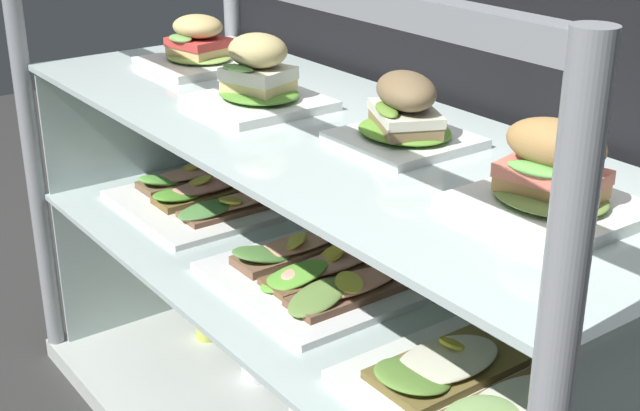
# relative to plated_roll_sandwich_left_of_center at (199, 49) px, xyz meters

# --- Properties ---
(case_frame) EXTENTS (1.40, 0.53, 0.98)m
(case_frame) POSITION_rel_plated_roll_sandwich_left_of_center_xyz_m (0.44, 0.11, -0.18)
(case_frame) COLOR gray
(case_frame) RESTS_ON ground
(riser_lower_tier) EXTENTS (1.33, 0.46, 0.35)m
(riser_lower_tier) POSITION_rel_plated_roll_sandwich_left_of_center_xyz_m (0.44, -0.03, -0.50)
(riser_lower_tier) COLOR silver
(riser_lower_tier) RESTS_ON case_base_deck
(shelf_lower_glass) EXTENTS (1.35, 0.48, 0.01)m
(shelf_lower_glass) POSITION_rel_plated_roll_sandwich_left_of_center_xyz_m (0.44, -0.03, -0.32)
(shelf_lower_glass) COLOR silver
(shelf_lower_glass) RESTS_ON riser_lower_tier
(riser_upper_tier) EXTENTS (1.33, 0.46, 0.27)m
(riser_upper_tier) POSITION_rel_plated_roll_sandwich_left_of_center_xyz_m (0.44, -0.03, -0.18)
(riser_upper_tier) COLOR silver
(riser_upper_tier) RESTS_ON shelf_lower_glass
(shelf_upper_glass) EXTENTS (1.35, 0.48, 0.01)m
(shelf_upper_glass) POSITION_rel_plated_roll_sandwich_left_of_center_xyz_m (0.44, -0.03, -0.04)
(shelf_upper_glass) COLOR silver
(shelf_upper_glass) RESTS_ON riser_upper_tier
(plated_roll_sandwich_left_of_center) EXTENTS (0.20, 0.20, 0.10)m
(plated_roll_sandwich_left_of_center) POSITION_rel_plated_roll_sandwich_left_of_center_xyz_m (0.00, 0.00, 0.00)
(plated_roll_sandwich_left_of_center) COLOR white
(plated_roll_sandwich_left_of_center) RESTS_ON shelf_upper_glass
(plated_roll_sandwich_far_right) EXTENTS (0.20, 0.20, 0.12)m
(plated_roll_sandwich_far_right) POSITION_rel_plated_roll_sandwich_left_of_center_xyz_m (0.31, -0.06, 0.01)
(plated_roll_sandwich_far_right) COLOR white
(plated_roll_sandwich_far_right) RESTS_ON shelf_upper_glass
(plated_roll_sandwich_mid_right) EXTENTS (0.18, 0.18, 0.11)m
(plated_roll_sandwich_mid_right) POSITION_rel_plated_roll_sandwich_left_of_center_xyz_m (0.60, 0.01, 0.01)
(plated_roll_sandwich_mid_right) COLOR white
(plated_roll_sandwich_mid_right) RESTS_ON shelf_upper_glass
(plated_roll_sandwich_near_left_corner) EXTENTS (0.20, 0.20, 0.12)m
(plated_roll_sandwich_near_left_corner) POSITION_rel_plated_roll_sandwich_left_of_center_xyz_m (0.90, -0.02, 0.01)
(plated_roll_sandwich_near_left_corner) COLOR white
(plated_roll_sandwich_near_left_corner) RESTS_ON shelf_upper_glass
(open_sandwich_tray_far_left) EXTENTS (0.34, 0.31, 0.06)m
(open_sandwich_tray_far_left) POSITION_rel_plated_roll_sandwich_left_of_center_xyz_m (0.03, -0.02, -0.30)
(open_sandwich_tray_far_left) COLOR white
(open_sandwich_tray_far_left) RESTS_ON shelf_lower_glass
(open_sandwich_tray_left_of_center) EXTENTS (0.34, 0.31, 0.06)m
(open_sandwich_tray_left_of_center) POSITION_rel_plated_roll_sandwich_left_of_center_xyz_m (0.45, -0.03, -0.30)
(open_sandwich_tray_left_of_center) COLOR white
(open_sandwich_tray_left_of_center) RESTS_ON shelf_lower_glass
(open_sandwich_tray_right_of_center) EXTENTS (0.34, 0.31, 0.06)m
(open_sandwich_tray_right_of_center) POSITION_rel_plated_roll_sandwich_left_of_center_xyz_m (0.86, -0.06, -0.30)
(open_sandwich_tray_right_of_center) COLOR white
(open_sandwich_tray_right_of_center) RESTS_ON shelf_lower_glass
(juice_bottle_tucked_behind) EXTENTS (0.06, 0.06, 0.22)m
(juice_bottle_tucked_behind) POSITION_rel_plated_roll_sandwich_left_of_center_xyz_m (-0.05, 0.01, -0.59)
(juice_bottle_tucked_behind) COLOR #C0CA4D
(juice_bottle_tucked_behind) RESTS_ON case_base_deck
(juice_bottle_front_fourth) EXTENTS (0.07, 0.07, 0.22)m
(juice_bottle_front_fourth) POSITION_rel_plated_roll_sandwich_left_of_center_xyz_m (0.16, 0.01, -0.59)
(juice_bottle_front_fourth) COLOR silver
(juice_bottle_front_fourth) RESTS_ON case_base_deck
(juice_bottle_back_right) EXTENTS (0.06, 0.06, 0.24)m
(juice_bottle_back_right) POSITION_rel_plated_roll_sandwich_left_of_center_xyz_m (0.36, -0.00, -0.59)
(juice_bottle_back_right) COLOR white
(juice_bottle_back_right) RESTS_ON case_base_deck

